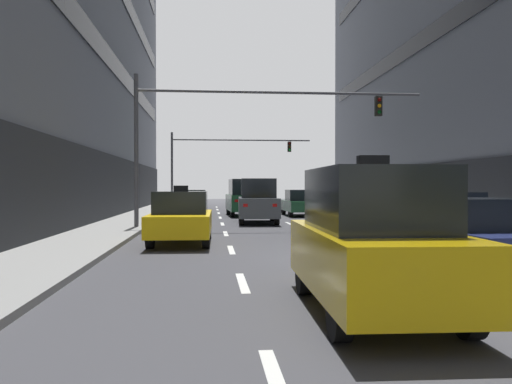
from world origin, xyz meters
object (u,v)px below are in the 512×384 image
car_driving_2 (300,203)px  car_driving_5 (194,202)px  car_driving_6 (258,201)px  traffic_signal_0 (232,121)px  car_driving_0 (244,198)px  taxi_driving_4 (181,218)px  car_parked_2 (454,213)px  taxi_driving_3 (373,241)px  traffic_signal_1 (218,154)px  car_driving_1 (474,235)px

car_driving_2 → car_driving_5: car_driving_2 is taller
car_driving_6 → traffic_signal_0: (-1.40, -3.43, 3.48)m
car_driving_5 → car_driving_0: bearing=-43.9°
taxi_driving_4 → car_driving_0: bearing=78.7°
car_driving_0 → car_parked_2: 14.35m
taxi_driving_3 → traffic_signal_0: 15.00m
car_driving_2 → traffic_signal_1: traffic_signal_1 is taller
car_driving_2 → traffic_signal_0: traffic_signal_0 is taller
car_driving_2 → car_driving_5: size_ratio=1.02×
car_driving_0 → taxi_driving_3: size_ratio=1.08×
taxi_driving_3 → car_parked_2: 13.53m
traffic_signal_0 → car_driving_5: bearing=98.9°
taxi_driving_3 → car_driving_1: bearing=45.2°
car_driving_2 → taxi_driving_3: taxi_driving_3 is taller
car_driving_1 → car_driving_5: (-6.60, 23.82, 0.00)m
car_driving_2 → taxi_driving_4: 15.82m
car_driving_2 → traffic_signal_0: size_ratio=0.35×
car_driving_2 → taxi_driving_3: bearing=-97.5°
car_driving_0 → traffic_signal_1: size_ratio=0.41×
taxi_driving_3 → traffic_signal_1: size_ratio=0.38×
car_driving_5 → car_parked_2: bearing=-56.5°
traffic_signal_1 → car_driving_5: bearing=-102.6°
taxi_driving_3 → car_driving_0: bearing=90.5°
car_driving_1 → car_parked_2: (3.65, 8.35, 0.02)m
car_driving_1 → car_driving_2: 20.39m
car_driving_2 → traffic_signal_1: 12.73m
car_driving_1 → car_driving_2: size_ratio=0.98×
car_driving_5 → traffic_signal_1: bearing=77.4°
car_driving_2 → car_driving_5: bearing=152.0°
car_driving_0 → car_parked_2: size_ratio=1.11×
taxi_driving_3 → car_driving_6: bearing=89.9°
car_driving_5 → car_parked_2: (10.25, -15.47, 0.01)m
taxi_driving_3 → car_driving_6: (0.04, 17.94, 0.05)m
taxi_driving_4 → car_driving_5: 17.94m
car_driving_5 → car_driving_6: bearing=-69.7°
car_driving_1 → taxi_driving_3: (-3.26, -3.28, 0.27)m
car_driving_1 → taxi_driving_4: (-6.45, 5.89, 0.05)m
taxi_driving_4 → traffic_signal_1: bearing=86.5°
taxi_driving_4 → car_driving_6: (3.24, 8.77, 0.26)m
car_driving_1 → traffic_signal_0: bearing=112.4°
car_driving_1 → taxi_driving_4: bearing=137.6°
car_driving_1 → car_parked_2: 9.11m
car_driving_2 → car_parked_2: bearing=-72.5°
traffic_signal_1 → traffic_signal_0: bearing=-89.3°
taxi_driving_4 → traffic_signal_0: (1.83, 5.34, 3.74)m
traffic_signal_0 → car_driving_6: bearing=67.7°
traffic_signal_0 → traffic_signal_1: (-0.24, 20.43, -0.18)m
taxi_driving_4 → traffic_signal_0: 6.78m
taxi_driving_4 → car_driving_6: 9.35m
car_driving_1 → taxi_driving_3: taxi_driving_3 is taller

